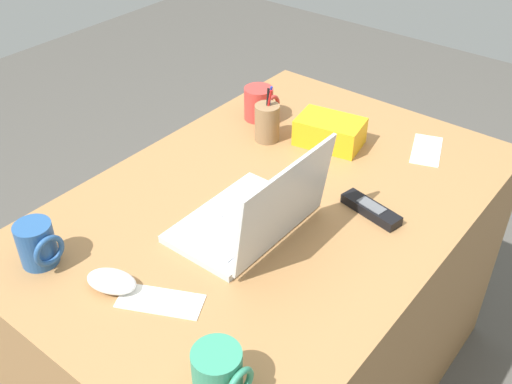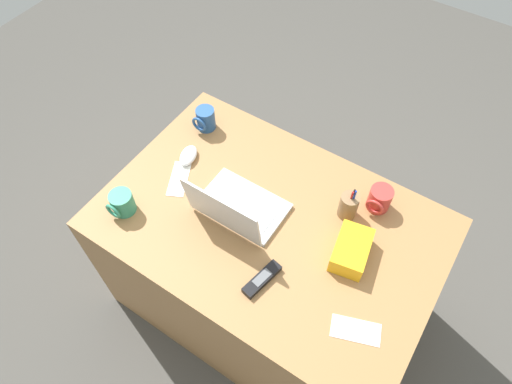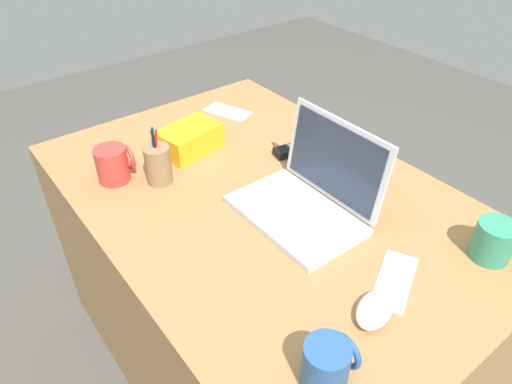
{
  "view_description": "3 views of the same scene",
  "coord_description": "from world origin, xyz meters",
  "px_view_note": "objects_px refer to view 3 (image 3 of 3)",
  "views": [
    {
      "loc": [
        0.96,
        0.71,
        1.64
      ],
      "look_at": [
        0.06,
        -0.0,
        0.8
      ],
      "focal_mm": 41.82,
      "sensor_mm": 36.0,
      "label": 1
    },
    {
      "loc": [
        -0.45,
        0.79,
        2.23
      ],
      "look_at": [
        0.09,
        -0.04,
        0.83
      ],
      "focal_mm": 32.21,
      "sensor_mm": 36.0,
      "label": 2
    },
    {
      "loc": [
        0.78,
        -0.63,
        1.5
      ],
      "look_at": [
        0.02,
        -0.04,
        0.78
      ],
      "focal_mm": 32.67,
      "sensor_mm": 36.0,
      "label": 3
    }
  ],
  "objects_px": {
    "coffee_mug_spare": "(494,240)",
    "cordless_phone": "(299,148)",
    "coffee_mug_tall": "(327,365)",
    "pen_holder": "(158,164)",
    "computer_mouse": "(375,309)",
    "laptop": "(309,196)",
    "coffee_mug_white": "(113,164)",
    "snack_bag": "(190,139)"
  },
  "relations": [
    {
      "from": "snack_bag",
      "to": "coffee_mug_tall",
      "type": "bearing_deg",
      "value": -15.2
    },
    {
      "from": "coffee_mug_white",
      "to": "cordless_phone",
      "type": "height_order",
      "value": "coffee_mug_white"
    },
    {
      "from": "laptop",
      "to": "cordless_phone",
      "type": "xyz_separation_m",
      "value": [
        -0.23,
        0.17,
        -0.04
      ]
    },
    {
      "from": "coffee_mug_spare",
      "to": "cordless_phone",
      "type": "xyz_separation_m",
      "value": [
        -0.6,
        -0.04,
        -0.03
      ]
    },
    {
      "from": "computer_mouse",
      "to": "coffee_mug_tall",
      "type": "bearing_deg",
      "value": -94.27
    },
    {
      "from": "laptop",
      "to": "computer_mouse",
      "type": "relative_size",
      "value": 2.97
    },
    {
      "from": "coffee_mug_tall",
      "to": "pen_holder",
      "type": "xyz_separation_m",
      "value": [
        -0.72,
        0.07,
        0.0
      ]
    },
    {
      "from": "computer_mouse",
      "to": "pen_holder",
      "type": "xyz_separation_m",
      "value": [
        -0.68,
        -0.11,
        0.04
      ]
    },
    {
      "from": "computer_mouse",
      "to": "coffee_mug_white",
      "type": "distance_m",
      "value": 0.79
    },
    {
      "from": "computer_mouse",
      "to": "cordless_phone",
      "type": "height_order",
      "value": "computer_mouse"
    },
    {
      "from": "coffee_mug_tall",
      "to": "computer_mouse",
      "type": "bearing_deg",
      "value": 103.77
    },
    {
      "from": "coffee_mug_white",
      "to": "pen_holder",
      "type": "xyz_separation_m",
      "value": [
        0.08,
        0.09,
        0.01
      ]
    },
    {
      "from": "coffee_mug_tall",
      "to": "snack_bag",
      "type": "xyz_separation_m",
      "value": [
        -0.81,
        0.22,
        -0.01
      ]
    },
    {
      "from": "computer_mouse",
      "to": "snack_bag",
      "type": "xyz_separation_m",
      "value": [
        -0.77,
        0.04,
        0.02
      ]
    },
    {
      "from": "laptop",
      "to": "coffee_mug_spare",
      "type": "height_order",
      "value": "laptop"
    },
    {
      "from": "coffee_mug_tall",
      "to": "coffee_mug_spare",
      "type": "distance_m",
      "value": 0.52
    },
    {
      "from": "coffee_mug_white",
      "to": "coffee_mug_tall",
      "type": "distance_m",
      "value": 0.8
    },
    {
      "from": "pen_holder",
      "to": "snack_bag",
      "type": "bearing_deg",
      "value": 120.74
    },
    {
      "from": "pen_holder",
      "to": "coffee_mug_spare",
      "type": "bearing_deg",
      "value": 32.07
    },
    {
      "from": "coffee_mug_tall",
      "to": "cordless_phone",
      "type": "height_order",
      "value": "coffee_mug_tall"
    },
    {
      "from": "laptop",
      "to": "snack_bag",
      "type": "bearing_deg",
      "value": -169.34
    },
    {
      "from": "coffee_mug_spare",
      "to": "cordless_phone",
      "type": "height_order",
      "value": "coffee_mug_spare"
    },
    {
      "from": "pen_holder",
      "to": "coffee_mug_tall",
      "type": "bearing_deg",
      "value": -5.29
    },
    {
      "from": "computer_mouse",
      "to": "coffee_mug_tall",
      "type": "xyz_separation_m",
      "value": [
        0.04,
        -0.18,
        0.03
      ]
    },
    {
      "from": "laptop",
      "to": "coffee_mug_tall",
      "type": "xyz_separation_m",
      "value": [
        0.37,
        -0.3,
        0.0
      ]
    },
    {
      "from": "laptop",
      "to": "pen_holder",
      "type": "relative_size",
      "value": 2.02
    },
    {
      "from": "snack_bag",
      "to": "coffee_mug_white",
      "type": "bearing_deg",
      "value": -88.37
    },
    {
      "from": "laptop",
      "to": "coffee_mug_white",
      "type": "distance_m",
      "value": 0.55
    },
    {
      "from": "computer_mouse",
      "to": "coffee_mug_white",
      "type": "height_order",
      "value": "coffee_mug_white"
    },
    {
      "from": "coffee_mug_tall",
      "to": "snack_bag",
      "type": "height_order",
      "value": "coffee_mug_tall"
    },
    {
      "from": "coffee_mug_tall",
      "to": "cordless_phone",
      "type": "bearing_deg",
      "value": 141.48
    },
    {
      "from": "laptop",
      "to": "pen_holder",
      "type": "height_order",
      "value": "laptop"
    },
    {
      "from": "laptop",
      "to": "coffee_mug_tall",
      "type": "bearing_deg",
      "value": -39.4
    },
    {
      "from": "coffee_mug_white",
      "to": "computer_mouse",
      "type": "bearing_deg",
      "value": 15.3
    },
    {
      "from": "coffee_mug_white",
      "to": "laptop",
      "type": "bearing_deg",
      "value": 37.25
    },
    {
      "from": "coffee_mug_tall",
      "to": "pen_holder",
      "type": "height_order",
      "value": "pen_holder"
    },
    {
      "from": "computer_mouse",
      "to": "snack_bag",
      "type": "height_order",
      "value": "snack_bag"
    },
    {
      "from": "cordless_phone",
      "to": "pen_holder",
      "type": "height_order",
      "value": "pen_holder"
    },
    {
      "from": "laptop",
      "to": "coffee_mug_tall",
      "type": "relative_size",
      "value": 3.25
    },
    {
      "from": "pen_holder",
      "to": "cordless_phone",
      "type": "bearing_deg",
      "value": 73.59
    },
    {
      "from": "computer_mouse",
      "to": "coffee_mug_tall",
      "type": "distance_m",
      "value": 0.19
    },
    {
      "from": "laptop",
      "to": "cordless_phone",
      "type": "height_order",
      "value": "laptop"
    }
  ]
}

